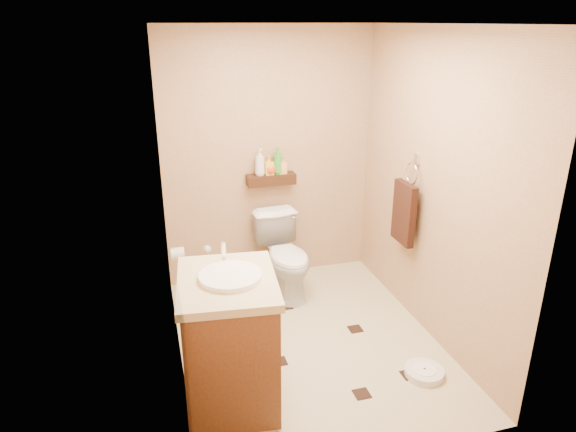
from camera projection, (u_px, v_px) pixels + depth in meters
name	position (u px, v px, depth m)	size (l,w,h in m)	color
ground	(308.00, 341.00, 4.14)	(2.50, 2.50, 0.00)	#BDB28A
wall_back	(269.00, 159.00, 4.83)	(2.00, 0.04, 2.40)	tan
wall_front	(387.00, 279.00, 2.59)	(2.00, 0.04, 2.40)	tan
wall_left	(169.00, 214.00, 3.46)	(0.04, 2.50, 2.40)	tan
wall_right	(433.00, 189.00, 3.97)	(0.04, 2.50, 2.40)	tan
ceiling	(313.00, 24.00, 3.28)	(2.00, 2.50, 0.02)	silver
wall_shelf	(271.00, 179.00, 4.83)	(0.46, 0.14, 0.10)	#391D0F
floor_accents	(318.00, 344.00, 4.10)	(1.17, 1.37, 0.01)	black
toilet	(285.00, 256.00, 4.77)	(0.42, 0.73, 0.74)	white
vanity	(230.00, 339.00, 3.36)	(0.69, 0.81, 1.05)	brown
bathroom_scale	(424.00, 372.00, 3.73)	(0.36, 0.36, 0.06)	silver
toilet_brush	(209.00, 274.00, 4.88)	(0.11, 0.11, 0.46)	#186158
towel_ring	(405.00, 210.00, 4.26)	(0.12, 0.30, 0.76)	silver
toilet_paper	(177.00, 254.00, 4.27)	(0.12, 0.11, 0.12)	silver
bottle_a	(260.00, 162.00, 4.74)	(0.10, 0.10, 0.25)	silver
bottle_b	(269.00, 165.00, 4.77)	(0.08, 0.08, 0.18)	gold
bottle_c	(270.00, 166.00, 4.78)	(0.12, 0.12, 0.15)	#C74917
bottle_d	(278.00, 161.00, 4.78)	(0.10, 0.10, 0.25)	#398C2E
bottle_e	(282.00, 165.00, 4.81)	(0.08, 0.08, 0.17)	#F29F50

